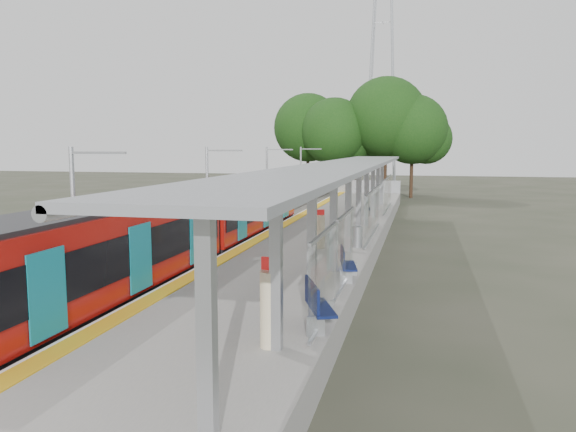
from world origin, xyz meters
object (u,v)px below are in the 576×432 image
at_px(train, 192,226).
at_px(info_pillar_near, 270,308).
at_px(bench_near, 317,304).
at_px(bench_far, 367,208).
at_px(info_pillar_far, 320,231).
at_px(bench_mid, 346,263).
at_px(litter_bin, 357,237).

height_order(train, info_pillar_near, train).
relative_size(bench_near, bench_far, 1.24).
xyz_separation_m(train, info_pillar_far, (5.25, 1.76, -0.32)).
distance_m(bench_near, bench_mid, 5.16).
xyz_separation_m(info_pillar_near, info_pillar_far, (-1.09, 12.30, -0.14)).
relative_size(train, bench_near, 16.16).
bearing_deg(train, litter_bin, 18.81).
relative_size(bench_near, bench_mid, 1.07).
relative_size(bench_near, info_pillar_near, 0.85).
height_order(info_pillar_far, litter_bin, info_pillar_far).
xyz_separation_m(info_pillar_far, litter_bin, (1.55, 0.55, -0.28)).
height_order(bench_near, bench_mid, bench_near).
distance_m(bench_near, info_pillar_near, 1.78).
bearing_deg(bench_far, info_pillar_far, -103.43).
distance_m(bench_mid, litter_bin, 6.11).
height_order(bench_far, litter_bin, litter_bin).
bearing_deg(bench_mid, litter_bin, 81.40).
bearing_deg(info_pillar_far, bench_mid, -94.49).
height_order(bench_near, bench_far, bench_near).
height_order(bench_mid, litter_bin, bench_mid).
bearing_deg(info_pillar_near, bench_near, 74.12).
height_order(train, info_pillar_far, train).
bearing_deg(bench_near, train, 106.77).
relative_size(bench_far, litter_bin, 1.51).
bearing_deg(bench_mid, bench_far, 81.73).
bearing_deg(info_pillar_far, bench_far, 63.21).
bearing_deg(bench_far, info_pillar_near, -99.04).
xyz_separation_m(bench_near, litter_bin, (-0.29, 11.26, -0.13)).
height_order(info_pillar_near, info_pillar_far, info_pillar_near).
bearing_deg(litter_bin, info_pillar_near, -92.03).
xyz_separation_m(train, bench_mid, (7.11, -3.79, -0.50)).
bearing_deg(train, info_pillar_far, 18.54).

